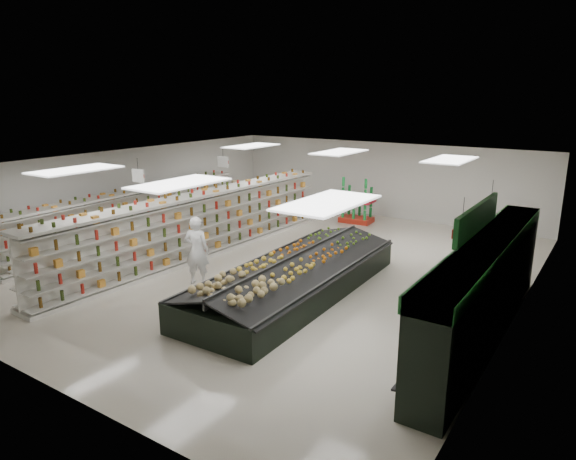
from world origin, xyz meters
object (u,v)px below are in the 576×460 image
Objects in this scene: gondola_center at (199,228)px; shopper_background at (237,203)px; produce_island at (295,276)px; gondola_left at (134,217)px; soda_endcap at (357,202)px; shopper_main at (197,251)px.

gondola_center reaches higher than shopper_background.
produce_island is 7.61m from shopper_background.
gondola_center is at bearing -134.65° from shopper_background.
produce_island is at bearing -10.94° from gondola_left.
gondola_center reaches higher than soda_endcap.
gondola_left is 1.41× the size of produce_island.
produce_island is at bearing -75.14° from soda_endcap.
soda_endcap is at bearing -24.90° from shopper_background.
shopper_background is (-3.20, 5.74, -0.03)m from shopper_main.
gondola_center is 6.97× the size of soda_endcap.
gondola_left reaches higher than produce_island.
soda_endcap is 8.98m from shopper_main.
shopper_background is at bearing 140.56° from produce_island.
soda_endcap reaches higher than produce_island.
shopper_background is (-3.73, -3.23, 0.10)m from soda_endcap.
produce_island is 4.30× the size of soda_endcap.
shopper_main is 6.57m from shopper_background.
shopper_main is at bearing -46.28° from gondola_center.
produce_island is 3.81× the size of shopper_main.
gondola_center is 1.62× the size of produce_island.
soda_endcap is at bearing -112.42° from shopper_main.
gondola_left is 5.38× the size of shopper_main.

